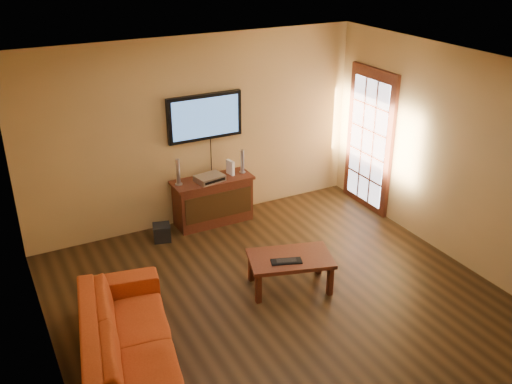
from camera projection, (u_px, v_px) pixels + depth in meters
ground_plane at (284, 305)px, 6.60m from camera, size 5.00×5.00×0.00m
room_walls at (259, 151)px, 6.40m from camera, size 5.00×5.00×5.00m
french_door at (369, 142)px, 8.57m from camera, size 0.07×1.02×2.22m
media_console at (213, 201)px, 8.33m from camera, size 1.18×0.45×0.69m
television at (205, 117)px, 7.97m from camera, size 1.11×0.08×0.65m
coffee_table at (290, 261)px, 6.77m from camera, size 1.11×0.85×0.43m
sofa at (128, 333)px, 5.47m from camera, size 1.03×2.28×0.86m
speaker_left at (178, 173)px, 7.93m from camera, size 0.10×0.10×0.38m
speaker_right at (242, 162)px, 8.34m from camera, size 0.10×0.10×0.35m
av_receiver at (210, 178)px, 8.10m from camera, size 0.43×0.34×0.09m
game_console at (230, 167)px, 8.30m from camera, size 0.07×0.16×0.22m
subwoofer at (162, 232)px, 7.93m from camera, size 0.28×0.28×0.23m
bottle at (167, 236)px, 7.89m from camera, size 0.07×0.07×0.19m
keyboard at (286, 261)px, 6.65m from camera, size 0.39×0.25×0.02m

